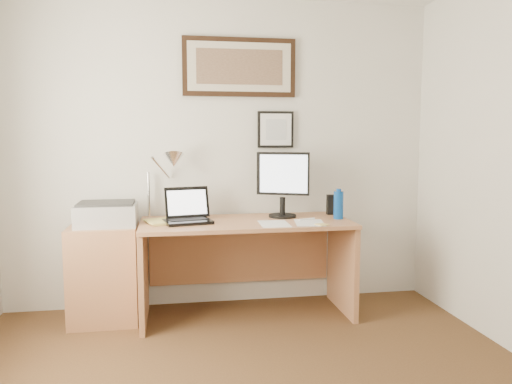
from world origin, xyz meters
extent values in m
cube|color=silver|center=(0.00, 2.00, 1.25)|extent=(3.50, 0.02, 2.50)
cube|color=#A56A45|center=(-0.92, 1.68, 0.36)|extent=(0.50, 0.40, 0.73)
cylinder|color=#0B439A|center=(0.88, 1.60, 0.86)|extent=(0.08, 0.08, 0.22)
cylinder|color=#0B439A|center=(0.88, 1.60, 0.98)|extent=(0.04, 0.04, 0.02)
cube|color=black|center=(0.89, 1.82, 0.83)|extent=(0.08, 0.07, 0.16)
cube|color=silver|center=(0.34, 1.46, 0.75)|extent=(0.22, 0.31, 0.00)
cube|color=silver|center=(0.60, 1.45, 0.75)|extent=(0.26, 0.33, 0.00)
cube|color=#DEC169|center=(0.66, 1.34, 0.76)|extent=(0.10, 0.10, 0.01)
cylinder|color=white|center=(0.62, 1.58, 0.76)|extent=(0.14, 0.06, 0.02)
imported|color=#DDCD68|center=(-0.59, 1.61, 0.76)|extent=(0.26, 0.30, 0.02)
cube|color=#A56A45|center=(0.15, 1.63, 0.73)|extent=(1.60, 0.70, 0.03)
cube|color=#A56A45|center=(-0.63, 1.63, 0.36)|extent=(0.04, 0.65, 0.72)
cube|color=#A56A45|center=(0.93, 1.63, 0.36)|extent=(0.04, 0.65, 0.72)
cube|color=#A56A45|center=(0.15, 1.96, 0.45)|extent=(1.50, 0.03, 0.55)
cube|color=black|center=(-0.29, 1.59, 0.76)|extent=(0.38, 0.31, 0.02)
cube|color=black|center=(-0.29, 1.62, 0.78)|extent=(0.30, 0.19, 0.00)
cube|color=black|center=(-0.29, 1.73, 0.89)|extent=(0.35, 0.14, 0.23)
cube|color=white|center=(-0.29, 1.72, 0.89)|extent=(0.30, 0.11, 0.18)
cylinder|color=black|center=(0.46, 1.76, 0.76)|extent=(0.22, 0.22, 0.02)
cylinder|color=black|center=(0.46, 1.76, 0.84)|extent=(0.04, 0.04, 0.14)
cube|color=black|center=(0.46, 1.75, 1.10)|extent=(0.40, 0.20, 0.34)
cube|color=white|center=(0.46, 1.73, 1.10)|extent=(0.35, 0.15, 0.30)
cube|color=#A2A2A4|center=(-0.89, 1.71, 0.81)|extent=(0.44, 0.34, 0.16)
cube|color=#2F2F2F|center=(-0.89, 1.71, 0.90)|extent=(0.40, 0.30, 0.02)
cylinder|color=silver|center=(-0.59, 1.92, 0.93)|extent=(0.02, 0.02, 0.36)
cylinder|color=silver|center=(-0.49, 1.86, 1.15)|extent=(0.15, 0.23, 0.19)
cone|color=silver|center=(-0.39, 1.80, 1.21)|extent=(0.16, 0.18, 0.15)
cube|color=black|center=(0.15, 1.98, 1.95)|extent=(0.92, 0.03, 0.47)
cube|color=beige|center=(0.15, 1.96, 1.95)|extent=(0.84, 0.01, 0.39)
cube|color=brown|center=(0.15, 1.95, 1.95)|extent=(0.70, 0.00, 0.28)
cube|color=black|center=(0.45, 1.98, 1.45)|extent=(0.30, 0.02, 0.30)
cube|color=white|center=(0.45, 1.96, 1.45)|extent=(0.26, 0.00, 0.26)
cube|color=#B8BDC2|center=(0.45, 1.96, 1.45)|extent=(0.17, 0.00, 0.17)
camera|label=1|loc=(-0.40, -2.10, 1.40)|focal=35.00mm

